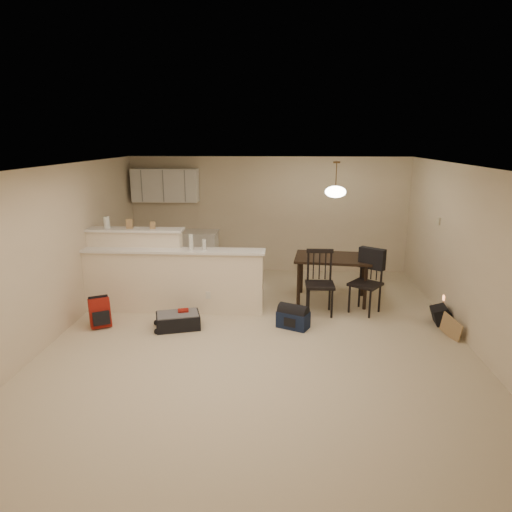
# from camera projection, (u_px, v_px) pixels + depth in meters

# --- Properties ---
(room) EXTENTS (7.00, 7.02, 2.50)m
(room) POSITION_uv_depth(u_px,v_px,m) (260.00, 255.00, 6.55)
(room) COLOR beige
(room) RESTS_ON ground
(breakfast_bar) EXTENTS (3.08, 0.58, 1.39)m
(breakfast_bar) POSITION_uv_depth(u_px,v_px,m) (160.00, 275.00, 7.76)
(breakfast_bar) COLOR #F8E7C8
(breakfast_bar) RESTS_ON ground
(upper_cabinets) EXTENTS (1.40, 0.34, 0.70)m
(upper_cabinets) POSITION_uv_depth(u_px,v_px,m) (165.00, 185.00, 9.72)
(upper_cabinets) COLOR white
(upper_cabinets) RESTS_ON room
(kitchen_counter) EXTENTS (1.80, 0.60, 0.90)m
(kitchen_counter) POSITION_uv_depth(u_px,v_px,m) (176.00, 253.00, 9.95)
(kitchen_counter) COLOR white
(kitchen_counter) RESTS_ON ground
(thermostat) EXTENTS (0.02, 0.12, 0.12)m
(thermostat) POSITION_uv_depth(u_px,v_px,m) (439.00, 221.00, 7.81)
(thermostat) COLOR beige
(thermostat) RESTS_ON room
(jar) EXTENTS (0.10, 0.10, 0.20)m
(jar) POSITION_uv_depth(u_px,v_px,m) (107.00, 222.00, 7.72)
(jar) COLOR silver
(jar) RESTS_ON breakfast_bar
(cereal_box) EXTENTS (0.10, 0.07, 0.16)m
(cereal_box) POSITION_uv_depth(u_px,v_px,m) (130.00, 224.00, 7.71)
(cereal_box) COLOR #A68355
(cereal_box) RESTS_ON breakfast_bar
(small_box) EXTENTS (0.08, 0.06, 0.12)m
(small_box) POSITION_uv_depth(u_px,v_px,m) (153.00, 225.00, 7.69)
(small_box) COLOR #A68355
(small_box) RESTS_ON breakfast_bar
(bottle_a) EXTENTS (0.07, 0.07, 0.26)m
(bottle_a) POSITION_uv_depth(u_px,v_px,m) (191.00, 242.00, 7.49)
(bottle_a) COLOR silver
(bottle_a) RESTS_ON breakfast_bar
(bottle_b) EXTENTS (0.06, 0.06, 0.18)m
(bottle_b) POSITION_uv_depth(u_px,v_px,m) (204.00, 245.00, 7.49)
(bottle_b) COLOR silver
(bottle_b) RESTS_ON breakfast_bar
(dining_table) EXTENTS (1.40, 1.01, 0.82)m
(dining_table) POSITION_uv_depth(u_px,v_px,m) (332.00, 262.00, 8.15)
(dining_table) COLOR black
(dining_table) RESTS_ON ground
(pendant_lamp) EXTENTS (0.36, 0.36, 0.62)m
(pendant_lamp) POSITION_uv_depth(u_px,v_px,m) (336.00, 191.00, 7.83)
(pendant_lamp) COLOR brown
(pendant_lamp) RESTS_ON room
(dining_chair_near) EXTENTS (0.48, 0.45, 1.08)m
(dining_chair_near) POSITION_uv_depth(u_px,v_px,m) (320.00, 283.00, 7.57)
(dining_chair_near) COLOR black
(dining_chair_near) RESTS_ON ground
(dining_chair_far) EXTENTS (0.64, 0.63, 1.07)m
(dining_chair_far) POSITION_uv_depth(u_px,v_px,m) (365.00, 282.00, 7.63)
(dining_chair_far) COLOR black
(dining_chair_far) RESTS_ON ground
(suitcase) EXTENTS (0.76, 0.60, 0.22)m
(suitcase) POSITION_uv_depth(u_px,v_px,m) (178.00, 321.00, 7.10)
(suitcase) COLOR black
(suitcase) RESTS_ON ground
(red_backpack) EXTENTS (0.36, 0.32, 0.46)m
(red_backpack) POSITION_uv_depth(u_px,v_px,m) (100.00, 313.00, 7.13)
(red_backpack) COLOR maroon
(red_backpack) RESTS_ON ground
(navy_duffel) EXTENTS (0.55, 0.44, 0.26)m
(navy_duffel) POSITION_uv_depth(u_px,v_px,m) (293.00, 320.00, 7.11)
(navy_duffel) COLOR #111C37
(navy_duffel) RESTS_ON ground
(black_daypack) EXTENTS (0.25, 0.34, 0.28)m
(black_daypack) POSITION_uv_depth(u_px,v_px,m) (441.00, 316.00, 7.25)
(black_daypack) COLOR black
(black_daypack) RESTS_ON ground
(cardboard_sheet) EXTENTS (0.16, 0.39, 0.32)m
(cardboard_sheet) POSITION_uv_depth(u_px,v_px,m) (451.00, 328.00, 6.74)
(cardboard_sheet) COLOR #A68355
(cardboard_sheet) RESTS_ON ground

